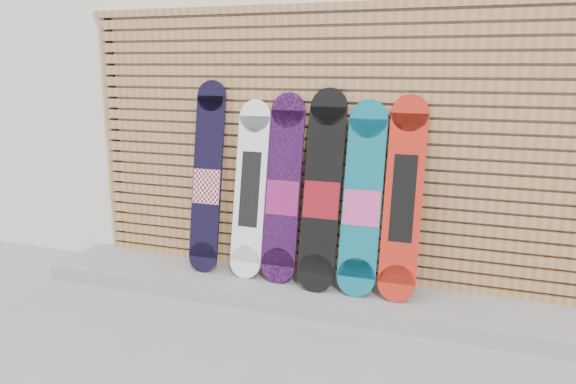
{
  "coord_description": "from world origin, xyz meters",
  "views": [
    {
      "loc": [
        1.08,
        -3.32,
        1.84
      ],
      "look_at": [
        -0.39,
        0.75,
        0.85
      ],
      "focal_mm": 35.0,
      "sensor_mm": 36.0,
      "label": 1
    }
  ],
  "objects_px": {
    "snowboard_3": "(322,191)",
    "snowboard_4": "(362,200)",
    "snowboard_2": "(283,190)",
    "snowboard_5": "(403,198)",
    "snowboard_0": "(207,178)",
    "snowboard_1": "(250,189)"
  },
  "relations": [
    {
      "from": "snowboard_0",
      "to": "snowboard_1",
      "type": "bearing_deg",
      "value": -0.3
    },
    {
      "from": "snowboard_2",
      "to": "snowboard_3",
      "type": "bearing_deg",
      "value": -6.17
    },
    {
      "from": "snowboard_1",
      "to": "snowboard_5",
      "type": "relative_size",
      "value": 0.96
    },
    {
      "from": "snowboard_3",
      "to": "snowboard_0",
      "type": "bearing_deg",
      "value": 177.48
    },
    {
      "from": "snowboard_2",
      "to": "snowboard_4",
      "type": "bearing_deg",
      "value": -2.37
    },
    {
      "from": "snowboard_2",
      "to": "snowboard_3",
      "type": "height_order",
      "value": "snowboard_3"
    },
    {
      "from": "snowboard_3",
      "to": "snowboard_4",
      "type": "height_order",
      "value": "snowboard_3"
    },
    {
      "from": "snowboard_0",
      "to": "snowboard_5",
      "type": "bearing_deg",
      "value": -1.07
    },
    {
      "from": "snowboard_3",
      "to": "snowboard_4",
      "type": "relative_size",
      "value": 1.06
    },
    {
      "from": "snowboard_0",
      "to": "snowboard_1",
      "type": "relative_size",
      "value": 1.11
    },
    {
      "from": "snowboard_4",
      "to": "snowboard_3",
      "type": "bearing_deg",
      "value": -178.29
    },
    {
      "from": "snowboard_5",
      "to": "snowboard_0",
      "type": "bearing_deg",
      "value": 178.93
    },
    {
      "from": "snowboard_5",
      "to": "snowboard_2",
      "type": "bearing_deg",
      "value": 178.68
    },
    {
      "from": "snowboard_4",
      "to": "snowboard_0",
      "type": "bearing_deg",
      "value": 178.47
    },
    {
      "from": "snowboard_0",
      "to": "snowboard_5",
      "type": "xyz_separation_m",
      "value": [
        1.64,
        -0.03,
        -0.03
      ]
    },
    {
      "from": "snowboard_3",
      "to": "snowboard_5",
      "type": "relative_size",
      "value": 1.03
    },
    {
      "from": "snowboard_0",
      "to": "snowboard_3",
      "type": "height_order",
      "value": "snowboard_0"
    },
    {
      "from": "snowboard_1",
      "to": "snowboard_5",
      "type": "height_order",
      "value": "snowboard_5"
    },
    {
      "from": "snowboard_0",
      "to": "snowboard_4",
      "type": "relative_size",
      "value": 1.09
    },
    {
      "from": "snowboard_1",
      "to": "snowboard_4",
      "type": "relative_size",
      "value": 0.99
    },
    {
      "from": "snowboard_2",
      "to": "snowboard_5",
      "type": "xyz_separation_m",
      "value": [
        0.96,
        -0.02,
        0.01
      ]
    },
    {
      "from": "snowboard_3",
      "to": "snowboard_5",
      "type": "xyz_separation_m",
      "value": [
        0.62,
        0.01,
        -0.01
      ]
    }
  ]
}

